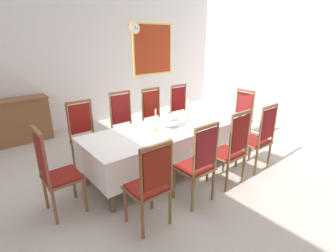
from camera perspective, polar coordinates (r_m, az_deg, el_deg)
The scene contains 26 objects.
ground at distance 4.38m, azimuth 0.64°, elevation -9.35°, with size 8.12×6.18×0.04m, color #BCB5AB.
back_wall at distance 6.56m, azimuth -17.81°, elevation 15.78°, with size 8.12×0.08×3.53m, color silver.
right_wall at distance 7.20m, azimuth 27.62°, elevation 14.80°, with size 0.08×6.18×3.53m, color silver.
dining_table at distance 4.07m, azimuth 0.88°, elevation -1.01°, with size 2.79×1.00×0.73m.
tablecloth at distance 4.09m, azimuth 0.88°, elevation -1.70°, with size 2.81×1.02×0.45m.
chair_south_a at distance 2.89m, azimuth -4.00°, elevation -12.74°, with size 0.44×0.42×1.07m.
chair_north_a at distance 4.34m, azimuth -18.02°, elevation -1.98°, with size 0.44×0.42×1.13m.
chair_south_b at distance 3.30m, azimuth 6.65°, elevation -8.16°, with size 0.44×0.42×1.11m.
chair_north_b at distance 4.63m, azimuth -9.60°, elevation 0.28°, with size 0.44×0.42×1.18m.
chair_south_c at distance 3.76m, azimuth 13.85°, elevation -4.85°, with size 0.44×0.42×1.15m.
chair_north_c at distance 4.97m, azimuth -2.93°, elevation 1.78°, with size 0.44×0.42×1.15m.
chair_south_d at distance 4.31m, azimuth 19.56°, elevation -2.36°, with size 0.44×0.42×1.12m.
chair_north_d at distance 5.40m, azimuth 3.13°, elevation 3.16°, with size 0.44×0.42×1.14m.
chair_head_west at distance 3.35m, azimuth -23.80°, elevation -9.25°, with size 0.42×0.44×1.13m.
chair_head_east at distance 5.39m, azimuth 15.72°, elevation 2.18°, with size 0.42×0.44×1.08m.
soup_tureen at distance 3.97m, azimuth 0.20°, elevation 1.36°, with size 0.31×0.31×0.24m.
candlestick_west at distance 3.82m, azimuth -2.73°, elevation 0.87°, with size 0.07×0.07×0.34m.
candlestick_east at distance 4.20m, azimuth 4.20°, elevation 2.91°, with size 0.07×0.07×0.39m.
bowl_near_left at distance 4.70m, azimuth 3.78°, elevation 3.00°, with size 0.16×0.16×0.04m.
bowl_near_right at distance 4.62m, azimuth 15.07°, elevation 2.08°, with size 0.17×0.17×0.04m.
bowl_far_left at distance 3.54m, azimuth -0.80°, elevation -2.58°, with size 0.17×0.17×0.04m.
spoon_primary at distance 4.80m, azimuth 4.57°, elevation 3.11°, with size 0.06×0.17×0.01m.
spoon_secondary at distance 4.73m, azimuth 15.63°, elevation 2.18°, with size 0.03×0.18×0.01m.
sideboard at distance 6.02m, azimuth -31.50°, elevation 0.74°, with size 1.44×0.48×0.90m.
mounted_clock at distance 7.10m, azimuth -7.40°, elevation 20.75°, with size 0.28×0.06×0.28m.
framed_painting at distance 7.43m, azimuth -3.40°, elevation 16.66°, with size 1.29×0.05×1.37m.
Camera 1 is at (-2.46, -2.94, 2.09)m, focal length 27.38 mm.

